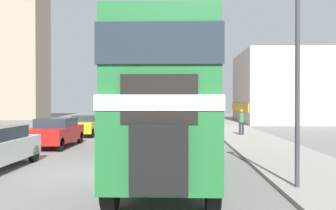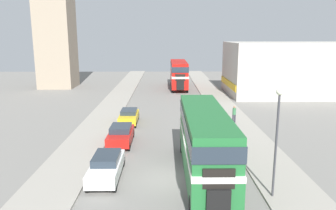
% 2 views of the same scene
% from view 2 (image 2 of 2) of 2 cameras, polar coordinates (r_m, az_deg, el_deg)
% --- Properties ---
extents(ground_plane, '(120.00, 120.00, 0.00)m').
position_cam_2_polar(ground_plane, '(20.40, 0.32, -12.78)').
color(ground_plane, slate).
extents(sidewalk_right, '(3.50, 120.00, 0.12)m').
position_cam_2_polar(sidewalk_right, '(21.56, 18.98, -11.88)').
color(sidewalk_right, gray).
rests_on(sidewalk_right, ground_plane).
extents(sidewalk_left, '(3.50, 120.00, 0.12)m').
position_cam_2_polar(sidewalk_left, '(21.36, -18.53, -12.08)').
color(sidewalk_left, gray).
rests_on(sidewalk_left, ground_plane).
extents(double_decker_bus, '(2.44, 10.96, 4.21)m').
position_cam_2_polar(double_decker_bus, '(19.83, 6.37, -5.80)').
color(double_decker_bus, '#1E602D').
rests_on(double_decker_bus, ground_plane).
extents(bus_distant, '(2.54, 11.13, 4.38)m').
position_cam_2_polar(bus_distant, '(53.86, 1.88, 5.71)').
color(bus_distant, '#B2140F').
rests_on(bus_distant, ground_plane).
extents(car_parked_near, '(1.71, 4.57, 1.46)m').
position_cam_2_polar(car_parked_near, '(20.63, -10.67, -10.41)').
color(car_parked_near, white).
rests_on(car_parked_near, ground_plane).
extents(car_parked_mid, '(1.81, 4.29, 1.46)m').
position_cam_2_polar(car_parked_mid, '(26.66, -8.23, -5.09)').
color(car_parked_mid, red).
rests_on(car_parked_mid, ground_plane).
extents(car_parked_far, '(1.70, 4.18, 1.37)m').
position_cam_2_polar(car_parked_far, '(32.62, -6.81, -1.94)').
color(car_parked_far, gold).
rests_on(car_parked_far, ground_plane).
extents(pedestrian_walking, '(0.34, 0.34, 1.66)m').
position_cam_2_polar(pedestrian_walking, '(32.81, 11.45, -1.41)').
color(pedestrian_walking, '#282833').
rests_on(pedestrian_walking, sidewalk_right).
extents(street_lamp, '(0.36, 0.36, 5.86)m').
position_cam_2_polar(street_lamp, '(17.72, 18.50, -3.68)').
color(street_lamp, '#38383D').
rests_on(street_lamp, sidewalk_right).
extents(shop_building_block, '(19.48, 11.38, 7.57)m').
position_cam_2_polar(shop_building_block, '(51.45, 21.27, 5.92)').
color(shop_building_block, '#B2ADA3').
rests_on(shop_building_block, ground_plane).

